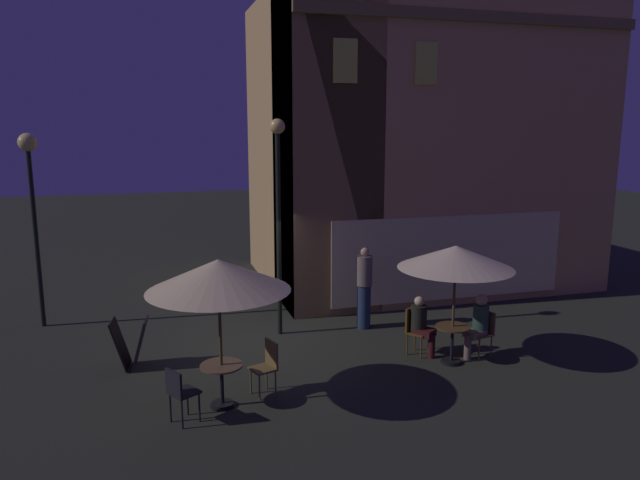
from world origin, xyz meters
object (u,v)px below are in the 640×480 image
at_px(cafe_table_1, 222,377).
at_px(cafe_table_0, 452,338).
at_px(street_lamp_down_street, 31,181).
at_px(patron_seated_0, 478,322).
at_px(patron_seated_1, 421,322).
at_px(menu_sandwich_board, 130,343).
at_px(cafe_chair_3, 180,390).
at_px(patio_umbrella_0, 456,257).
at_px(street_lamp_near_corner, 278,190).
at_px(patio_umbrella_1, 218,276).
at_px(patron_standing_2, 364,287).
at_px(cafe_chair_2, 267,362).
at_px(cafe_chair_0, 483,329).
at_px(cafe_chair_1, 414,327).

bearing_deg(cafe_table_1, cafe_table_0, 7.45).
relative_size(street_lamp_down_street, patron_seated_0, 3.41).
relative_size(street_lamp_down_street, patron_seated_1, 3.62).
bearing_deg(menu_sandwich_board, cafe_chair_3, -64.56).
xyz_separation_m(patio_umbrella_0, patron_seated_1, (-0.39, 0.53, -1.40)).
bearing_deg(street_lamp_near_corner, cafe_table_0, -42.00).
bearing_deg(patio_umbrella_1, cafe_chair_3, -149.15).
relative_size(cafe_table_1, patron_seated_0, 0.56).
xyz_separation_m(cafe_chair_3, patron_seated_1, (4.72, 1.52, 0.12)).
distance_m(street_lamp_near_corner, patron_seated_1, 3.97).
xyz_separation_m(cafe_chair_3, patron_standing_2, (4.20, 3.37, 0.39)).
relative_size(cafe_chair_3, patron_seated_0, 0.70).
xyz_separation_m(cafe_table_0, cafe_table_1, (-4.43, -0.58, -0.00)).
xyz_separation_m(cafe_table_1, cafe_chair_2, (0.80, 0.26, 0.05)).
xyz_separation_m(street_lamp_near_corner, cafe_table_0, (2.80, -2.52, -2.63)).
relative_size(street_lamp_near_corner, patio_umbrella_0, 2.01).
bearing_deg(cafe_chair_2, menu_sandwich_board, -56.63).
relative_size(cafe_table_1, cafe_chair_0, 0.79).
xyz_separation_m(cafe_chair_3, patron_seated_0, (5.74, 1.13, 0.17)).
distance_m(patron_seated_1, patron_standing_2, 1.93).
height_order(cafe_chair_3, patron_seated_0, patron_seated_0).
xyz_separation_m(street_lamp_down_street, patio_umbrella_0, (7.83, -4.51, -1.22)).
xyz_separation_m(patio_umbrella_1, cafe_chair_2, (0.80, 0.26, -1.63)).
distance_m(patio_umbrella_0, patron_seated_0, 1.50).
bearing_deg(patron_standing_2, patio_umbrella_1, -61.00).
xyz_separation_m(patio_umbrella_0, cafe_chair_2, (-3.63, -0.32, -1.51)).
bearing_deg(cafe_chair_1, street_lamp_near_corner, -165.10).
distance_m(patio_umbrella_0, patio_umbrella_1, 4.47).
height_order(patron_seated_1, patron_standing_2, patron_standing_2).
bearing_deg(patron_standing_2, cafe_chair_0, 26.14).
xyz_separation_m(patio_umbrella_0, patron_standing_2, (-0.91, 2.38, -1.13)).
bearing_deg(patron_seated_1, cafe_chair_2, -111.52).
xyz_separation_m(cafe_chair_1, patron_seated_0, (1.11, -0.52, 0.16)).
xyz_separation_m(street_lamp_near_corner, cafe_chair_1, (2.32, -1.86, -2.58)).
bearing_deg(street_lamp_near_corner, menu_sandwich_board, -161.15).
relative_size(menu_sandwich_board, cafe_chair_2, 1.01).
xyz_separation_m(street_lamp_down_street, patio_umbrella_1, (3.41, -5.09, -1.11)).
bearing_deg(patio_umbrella_0, street_lamp_down_street, 150.09).
relative_size(cafe_table_1, cafe_chair_3, 0.80).
relative_size(patio_umbrella_1, cafe_chair_3, 2.75).
xyz_separation_m(cafe_chair_1, patron_seated_1, (0.09, -0.12, 0.12)).
height_order(cafe_chair_3, patron_standing_2, patron_standing_2).
bearing_deg(street_lamp_down_street, patron_standing_2, -17.06).
distance_m(menu_sandwich_board, cafe_chair_3, 2.57).
xyz_separation_m(patio_umbrella_1, patron_standing_2, (3.52, 2.96, -1.25)).
xyz_separation_m(menu_sandwich_board, cafe_chair_2, (2.24, -1.79, 0.08)).
distance_m(patron_seated_0, patron_seated_1, 1.10).
bearing_deg(cafe_chair_0, cafe_chair_1, -33.65).
distance_m(cafe_table_1, patio_umbrella_0, 4.73).
distance_m(cafe_chair_2, patron_seated_0, 4.29).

